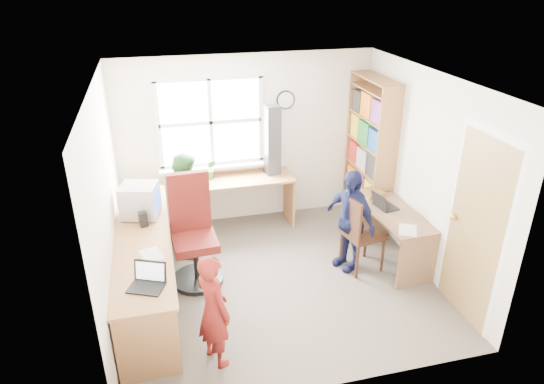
# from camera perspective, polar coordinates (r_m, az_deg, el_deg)

# --- Properties ---
(room) EXTENTS (3.64, 3.44, 2.44)m
(room) POSITION_cam_1_polar(r_m,az_deg,el_deg) (5.42, 0.51, 0.95)
(room) COLOR #4C443C
(room) RESTS_ON ground
(l_desk) EXTENTS (2.38, 2.95, 0.75)m
(l_desk) POSITION_cam_1_polar(r_m,az_deg,el_deg) (5.32, -12.55, -9.66)
(l_desk) COLOR #A67242
(l_desk) RESTS_ON ground
(right_desk) EXTENTS (0.61, 1.20, 0.68)m
(right_desk) POSITION_cam_1_polar(r_m,az_deg,el_deg) (6.22, 14.12, -3.97)
(right_desk) COLOR brown
(right_desk) RESTS_ON ground
(bookshelf) EXTENTS (0.30, 1.02, 2.10)m
(bookshelf) POSITION_cam_1_polar(r_m,az_deg,el_deg) (6.98, 11.38, 4.20)
(bookshelf) COLOR #A67242
(bookshelf) RESTS_ON ground
(swivel_chair) EXTENTS (0.65, 0.65, 1.31)m
(swivel_chair) POSITION_cam_1_polar(r_m,az_deg,el_deg) (5.75, -9.22, -5.21)
(swivel_chair) COLOR black
(swivel_chair) RESTS_ON ground
(wooden_chair) EXTENTS (0.50, 0.50, 0.99)m
(wooden_chair) POSITION_cam_1_polar(r_m,az_deg,el_deg) (5.95, 10.11, -4.50)
(wooden_chair) COLOR #341D11
(wooden_chair) RESTS_ON ground
(crt_monitor) EXTENTS (0.49, 0.46, 0.40)m
(crt_monitor) POSITION_cam_1_polar(r_m,az_deg,el_deg) (5.84, -15.26, -0.98)
(crt_monitor) COLOR #B7B7BC
(crt_monitor) RESTS_ON l_desk
(laptop_left) EXTENTS (0.39, 0.36, 0.22)m
(laptop_left) POSITION_cam_1_polar(r_m,az_deg,el_deg) (4.68, -14.39, -10.07)
(laptop_left) COLOR black
(laptop_left) RESTS_ON l_desk
(laptop_right) EXTENTS (0.30, 0.34, 0.20)m
(laptop_right) POSITION_cam_1_polar(r_m,az_deg,el_deg) (6.22, 12.94, -1.41)
(laptop_right) COLOR black
(laptop_right) RESTS_ON right_desk
(speaker_a) EXTENTS (0.11, 0.11, 0.17)m
(speaker_a) POSITION_cam_1_polar(r_m,az_deg,el_deg) (5.67, -14.93, -3.11)
(speaker_a) COLOR black
(speaker_a) RESTS_ON l_desk
(speaker_b) EXTENTS (0.10, 0.10, 0.17)m
(speaker_b) POSITION_cam_1_polar(r_m,az_deg,el_deg) (6.11, -15.32, -1.05)
(speaker_b) COLOR black
(speaker_b) RESTS_ON l_desk
(cd_tower) EXTENTS (0.22, 0.20, 0.98)m
(cd_tower) POSITION_cam_1_polar(r_m,az_deg,el_deg) (6.73, 0.05, 6.08)
(cd_tower) COLOR black
(cd_tower) RESTS_ON l_desk
(game_box) EXTENTS (0.32, 0.32, 0.05)m
(game_box) POSITION_cam_1_polar(r_m,az_deg,el_deg) (6.54, 11.69, -0.11)
(game_box) COLOR #B41617
(game_box) RESTS_ON right_desk
(paper_a) EXTENTS (0.27, 0.32, 0.00)m
(paper_a) POSITION_cam_1_polar(r_m,az_deg,el_deg) (5.14, -13.98, -7.18)
(paper_a) COLOR silver
(paper_a) RESTS_ON l_desk
(paper_b) EXTENTS (0.31, 0.35, 0.00)m
(paper_b) POSITION_cam_1_polar(r_m,az_deg,el_deg) (5.79, 15.68, -4.32)
(paper_b) COLOR silver
(paper_b) RESTS_ON right_desk
(potted_plant) EXTENTS (0.17, 0.14, 0.28)m
(potted_plant) POSITION_cam_1_polar(r_m,az_deg,el_deg) (6.72, -7.27, 2.66)
(potted_plant) COLOR #2E722D
(potted_plant) RESTS_ON l_desk
(person_red) EXTENTS (0.44, 0.50, 1.16)m
(person_red) POSITION_cam_1_polar(r_m,az_deg,el_deg) (4.58, -6.90, -13.65)
(person_red) COLOR maroon
(person_red) RESTS_ON ground
(person_green) EXTENTS (0.56, 0.69, 1.34)m
(person_green) POSITION_cam_1_polar(r_m,az_deg,el_deg) (6.31, -9.84, -1.26)
(person_green) COLOR #2C6F31
(person_green) RESTS_ON ground
(person_navy) EXTENTS (0.58, 0.82, 1.29)m
(person_navy) POSITION_cam_1_polar(r_m,az_deg,el_deg) (5.93, 9.15, -3.29)
(person_navy) COLOR #13173D
(person_navy) RESTS_ON ground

